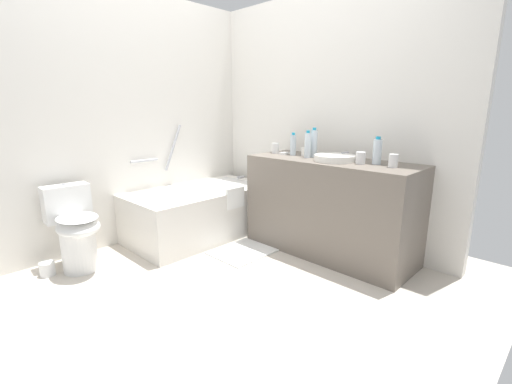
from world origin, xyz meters
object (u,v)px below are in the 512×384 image
(toilet, at_px, (75,229))
(bath_mat, at_px, (242,252))
(drinking_glass_0, at_px, (393,161))
(bathtub, at_px, (201,210))
(drinking_glass_3, at_px, (275,148))
(water_bottle_3, at_px, (314,143))
(drinking_glass_2, at_px, (305,152))
(water_bottle_1, at_px, (293,145))
(soap_dish, at_px, (284,153))
(drinking_glass_1, at_px, (361,158))
(sink_basin, at_px, (335,158))
(water_bottle_2, at_px, (308,145))
(toilet_paper_roll, at_px, (47,269))
(water_bottle_0, at_px, (377,151))
(sink_faucet, at_px, (347,155))

(toilet, height_order, bath_mat, toilet)
(bath_mat, bearing_deg, drinking_glass_0, -64.00)
(bathtub, height_order, drinking_glass_3, bathtub)
(water_bottle_3, xyz_separation_m, drinking_glass_3, (-0.04, 0.42, -0.07))
(drinking_glass_3, bearing_deg, drinking_glass_2, -80.66)
(drinking_glass_2, distance_m, bath_mat, 1.08)
(water_bottle_1, bearing_deg, soap_dish, 96.15)
(toilet, distance_m, drinking_glass_1, 2.33)
(drinking_glass_2, height_order, soap_dish, drinking_glass_2)
(soap_dish, bearing_deg, bathtub, 127.83)
(sink_basin, distance_m, water_bottle_1, 0.49)
(water_bottle_3, bearing_deg, bath_mat, 150.05)
(water_bottle_2, bearing_deg, drinking_glass_3, 84.94)
(drinking_glass_1, bearing_deg, drinking_glass_0, -85.82)
(water_bottle_3, distance_m, toilet_paper_roll, 2.41)
(soap_dish, relative_size, bath_mat, 0.17)
(water_bottle_0, bearing_deg, toilet_paper_roll, 138.99)
(water_bottle_2, bearing_deg, toilet_paper_roll, 149.70)
(bathtub, height_order, toilet_paper_roll, bathtub)
(bathtub, distance_m, drinking_glass_0, 1.89)
(water_bottle_0, relative_size, drinking_glass_1, 2.28)
(bathtub, xyz_separation_m, toilet_paper_roll, (-1.39, 0.14, -0.21))
(bathtub, relative_size, soap_dish, 15.96)
(bathtub, relative_size, drinking_glass_1, 15.15)
(water_bottle_0, relative_size, drinking_glass_3, 2.17)
(drinking_glass_2, height_order, bath_mat, drinking_glass_2)
(sink_basin, height_order, soap_dish, sink_basin)
(water_bottle_0, distance_m, drinking_glass_0, 0.18)
(drinking_glass_0, bearing_deg, drinking_glass_2, 85.46)
(sink_faucet, distance_m, drinking_glass_2, 0.38)
(toilet, xyz_separation_m, bath_mat, (1.14, -0.72, -0.33))
(bathtub, xyz_separation_m, drinking_glass_2, (0.56, -0.87, 0.62))
(toilet_paper_roll, bearing_deg, water_bottle_1, -25.00)
(water_bottle_3, relative_size, drinking_glass_0, 2.64)
(bathtub, height_order, water_bottle_1, bathtub)
(drinking_glass_2, height_order, drinking_glass_3, drinking_glass_3)
(water_bottle_3, bearing_deg, water_bottle_0, -88.95)
(sink_basin, distance_m, bath_mat, 1.16)
(sink_basin, relative_size, drinking_glass_1, 3.56)
(drinking_glass_2, bearing_deg, water_bottle_2, -135.54)
(water_bottle_3, relative_size, soap_dish, 2.91)
(toilet, height_order, drinking_glass_2, drinking_glass_2)
(toilet, xyz_separation_m, sink_faucet, (1.84, -1.32, 0.53))
(water_bottle_0, xyz_separation_m, water_bottle_2, (-0.08, 0.60, 0.01))
(water_bottle_0, height_order, water_bottle_3, water_bottle_3)
(bathtub, xyz_separation_m, water_bottle_0, (0.56, -1.56, 0.68))
(bathtub, distance_m, drinking_glass_2, 1.20)
(bathtub, distance_m, drinking_glass_3, 0.98)
(drinking_glass_2, xyz_separation_m, drinking_glass_3, (-0.05, 0.32, 0.01))
(sink_faucet, xyz_separation_m, water_bottle_1, (-0.14, 0.48, 0.07))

